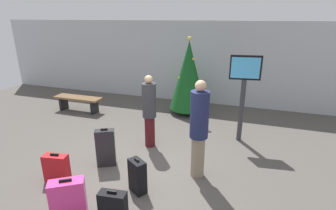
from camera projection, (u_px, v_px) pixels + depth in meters
ground_plane at (136, 169)px, 5.29m from camera, size 16.00×16.00×0.00m
back_wall at (193, 62)px, 9.14m from camera, size 16.00×0.20×2.84m
holiday_tree at (189, 76)px, 7.98m from camera, size 1.15×1.15×2.41m
flight_info_kiosk at (244, 85)px, 6.09m from camera, size 0.72×0.18×2.13m
waiting_bench at (78, 100)px, 8.44m from camera, size 1.60×0.44×0.48m
traveller_0 at (149, 110)px, 5.98m from camera, size 0.41×0.41×1.73m
traveller_1 at (199, 128)px, 4.78m from camera, size 0.48×0.48×1.92m
suitcase_0 at (106, 148)px, 5.33m from camera, size 0.43×0.34×0.84m
suitcase_1 at (113, 207)px, 3.89m from camera, size 0.44×0.23×0.55m
suitcase_2 at (68, 200)px, 3.93m from camera, size 0.56×0.47×0.70m
suitcase_3 at (137, 176)px, 4.54m from camera, size 0.38×0.34×0.66m
suitcase_4 at (57, 168)px, 4.86m from camera, size 0.48×0.27×0.57m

